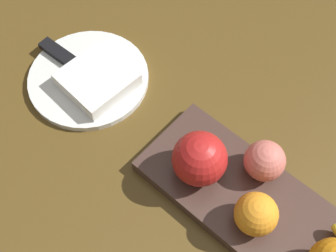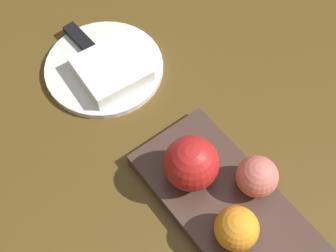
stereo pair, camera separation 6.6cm
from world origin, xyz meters
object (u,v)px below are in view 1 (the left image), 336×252
(dinner_plate, at_px, (89,78))
(knife, at_px, (66,59))
(peach, at_px, (265,161))
(orange_near_apple, at_px, (256,214))
(fruit_tray, at_px, (264,214))
(apple, at_px, (199,160))
(folded_napkin, at_px, (97,79))

(dinner_plate, relative_size, knife, 1.20)
(peach, relative_size, dinner_plate, 0.29)
(orange_near_apple, relative_size, knife, 0.35)
(fruit_tray, xyz_separation_m, apple, (-0.12, -0.02, 0.05))
(folded_napkin, bearing_deg, fruit_tray, 0.00)
(orange_near_apple, bearing_deg, apple, 176.35)
(apple, relative_size, knife, 0.46)
(orange_near_apple, bearing_deg, dinner_plate, 176.21)
(fruit_tray, relative_size, knife, 2.24)
(orange_near_apple, height_order, folded_napkin, orange_near_apple)
(peach, bearing_deg, orange_near_apple, -62.50)
(dinner_plate, xyz_separation_m, folded_napkin, (0.03, -0.00, 0.02))
(knife, bearing_deg, folded_napkin, -1.45)
(knife, bearing_deg, peach, 4.92)
(peach, bearing_deg, fruit_tray, -49.00)
(folded_napkin, relative_size, knife, 0.62)
(apple, height_order, peach, apple)
(apple, distance_m, folded_napkin, 0.25)
(dinner_plate, bearing_deg, fruit_tray, 0.00)
(orange_near_apple, distance_m, dinner_plate, 0.38)
(orange_near_apple, distance_m, knife, 0.44)
(fruit_tray, bearing_deg, knife, -179.79)
(orange_near_apple, bearing_deg, fruit_tray, 79.83)
(dinner_plate, distance_m, knife, 0.06)
(fruit_tray, height_order, peach, peach)
(knife, bearing_deg, orange_near_apple, -5.66)
(fruit_tray, bearing_deg, dinner_plate, 180.00)
(apple, height_order, orange_near_apple, apple)
(folded_napkin, bearing_deg, apple, -4.28)
(fruit_tray, height_order, apple, apple)
(apple, bearing_deg, peach, 43.72)
(apple, height_order, folded_napkin, apple)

